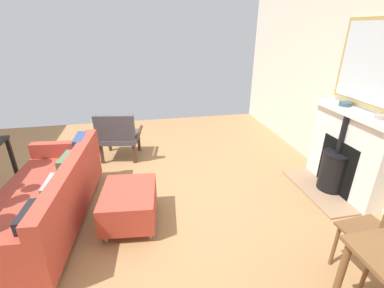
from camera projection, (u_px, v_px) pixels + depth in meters
The scene contains 10 objects.
ground_plane at pixel (128, 201), 3.38m from camera, with size 5.96×6.31×0.01m, color #A87A4C.
wall_left at pixel (359, 85), 3.36m from camera, with size 0.12×6.31×2.69m, color silver.
fireplace at pixel (344, 157), 3.42m from camera, with size 0.65×1.24×1.09m.
mirror_over_mantel at pixel (378, 64), 2.98m from camera, with size 0.04×1.14×0.97m.
mantel_bowl_near at pixel (345, 104), 3.38m from camera, with size 0.15×0.15×0.05m.
mantel_bowl_far at pixel (380, 117), 2.90m from camera, with size 0.11×0.11×0.05m.
sofa at pixel (46, 199), 2.86m from camera, with size 1.05×1.99×0.76m.
ottoman at pixel (129, 203), 2.91m from camera, with size 0.63×0.75×0.41m.
armchair_accent at pixel (118, 134), 4.25m from camera, with size 0.76×0.68×0.82m.
dining_chair_near_fireplace at pixel (382, 236), 2.10m from camera, with size 0.43×0.43×0.84m.
Camera 1 is at (-0.25, 2.90, 2.02)m, focal length 25.02 mm.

